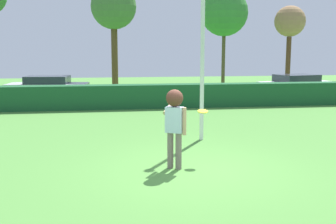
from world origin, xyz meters
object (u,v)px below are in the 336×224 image
lamppost (203,40)px  parked_car_white (296,84)px  person (175,117)px  maple_tree (224,13)px  frisbee (203,111)px  parked_car_silver (48,86)px  oak_tree (114,8)px  bare_elm_tree (290,23)px

lamppost → parked_car_white: 12.84m
person → maple_tree: 20.08m
person → parked_car_white: (9.06, 12.82, -0.51)m
frisbee → parked_car_white: (8.29, 12.31, -0.54)m
parked_car_silver → maple_tree: maple_tree is taller
oak_tree → parked_car_white: bearing=-21.5°
parked_car_silver → oak_tree: 6.53m
lamppost → maple_tree: size_ratio=0.78×
person → parked_car_silver: size_ratio=0.42×
parked_car_silver → lamppost: bearing=-61.3°
parked_car_silver → parked_car_white: (13.71, -0.85, 0.00)m
parked_car_silver → person: bearing=-71.2°
person → bare_elm_tree: (10.20, 16.49, 3.11)m
frisbee → parked_car_silver: frisbee is taller
person → maple_tree: bearing=70.9°
person → parked_car_silver: (-4.65, 13.66, -0.51)m
maple_tree → bare_elm_tree: maple_tree is taller
maple_tree → bare_elm_tree: (3.75, -2.12, -0.77)m
parked_car_silver → bare_elm_tree: bearing=10.8°
lamppost → parked_car_white: bearing=52.1°
person → maple_tree: maple_tree is taller
parked_car_silver → parked_car_white: 13.73m
parked_car_silver → maple_tree: 12.92m
frisbee → lamppost: size_ratio=0.05×
person → lamppost: bearing=65.7°
person → parked_car_silver: bearing=108.8°
parked_car_white → oak_tree: (-10.06, 3.97, 4.44)m
parked_car_silver → oak_tree: (3.64, 3.12, 4.44)m
frisbee → maple_tree: (5.68, 18.10, 3.86)m
parked_car_silver → oak_tree: size_ratio=0.66×
oak_tree → bare_elm_tree: (11.20, -0.29, -0.82)m
person → bare_elm_tree: 19.64m
person → maple_tree: size_ratio=0.27×
lamppost → bare_elm_tree: 16.36m
frisbee → bare_elm_tree: (9.43, 15.99, 3.09)m
person → bare_elm_tree: bare_elm_tree is taller
frisbee → maple_tree: size_ratio=0.04×
person → oak_tree: size_ratio=0.27×
maple_tree → parked_car_white: bearing=-65.8°
parked_car_silver → bare_elm_tree: (14.84, 2.83, 3.62)m
frisbee → bare_elm_tree: bearing=59.5°
parked_car_silver → bare_elm_tree: 15.54m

